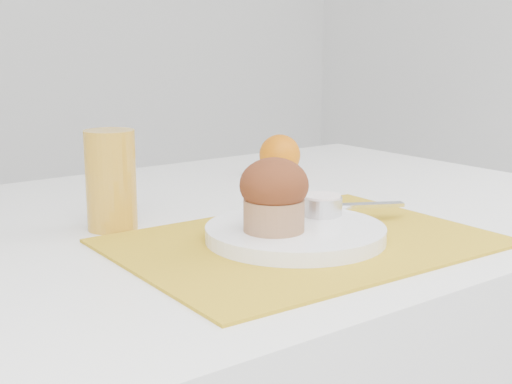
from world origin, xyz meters
TOP-DOWN VIEW (x-y plane):
  - placemat at (-0.01, -0.13)m, footprint 0.45×0.34m
  - plate at (-0.01, -0.12)m, footprint 0.23×0.23m
  - ramekin at (0.05, -0.10)m, footprint 0.06×0.06m
  - cream at (0.05, -0.10)m, footprint 0.06×0.06m
  - raspberry_near at (0.02, -0.07)m, footprint 0.02×0.02m
  - raspberry_far at (0.03, -0.08)m, footprint 0.02×0.02m
  - butter_knife at (0.08, -0.08)m, footprint 0.19×0.11m
  - orange at (0.24, 0.23)m, footprint 0.07×0.07m
  - juice_glass at (-0.16, 0.07)m, footprint 0.08×0.08m
  - muffin at (-0.05, -0.12)m, footprint 0.09×0.09m

SIDE VIEW (x-z plane):
  - placemat at x=-0.01m, z-range 0.75..0.75m
  - plate at x=-0.01m, z-range 0.75..0.77m
  - butter_knife at x=0.08m, z-range 0.77..0.78m
  - raspberry_near at x=0.02m, z-range 0.77..0.79m
  - raspberry_far at x=0.03m, z-range 0.77..0.79m
  - ramekin at x=0.05m, z-range 0.77..0.80m
  - orange at x=0.24m, z-range 0.75..0.82m
  - cream at x=0.05m, z-range 0.79..0.80m
  - juice_glass at x=-0.16m, z-range 0.75..0.88m
  - muffin at x=-0.05m, z-range 0.77..0.86m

